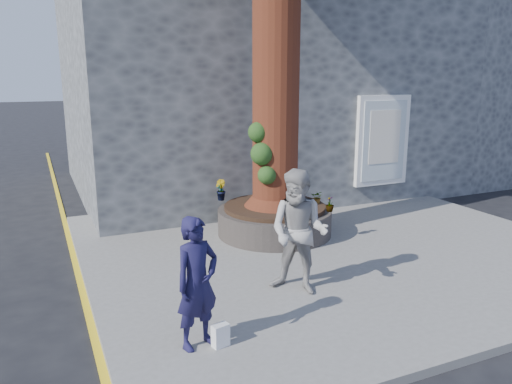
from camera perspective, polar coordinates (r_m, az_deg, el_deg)
name	(u,v)px	position (r m, az deg, el deg)	size (l,w,h in m)	color
ground	(285,282)	(8.27, 3.28, -10.20)	(120.00, 120.00, 0.00)	black
pavement	(330,247)	(9.76, 8.45, -6.19)	(9.00, 8.00, 0.12)	slate
yellow_line	(82,290)	(8.41, -19.26, -10.55)	(0.10, 30.00, 0.01)	yellow
stone_shop	(249,79)	(15.16, -0.75, 12.83)	(10.30, 8.30, 6.30)	#484A4D
neighbour_shop	(452,82)	(19.76, 21.53, 11.60)	(6.00, 8.00, 6.00)	#484A4D
planter	(275,220)	(10.15, 2.14, -3.19)	(2.30, 2.30, 0.60)	black
man	(197,283)	(5.97, -6.74, -10.28)	(0.59, 0.38, 1.61)	#171439
woman	(299,232)	(7.34, 4.93, -4.58)	(0.90, 0.70, 1.86)	#A09C99
shopping_bag	(220,335)	(6.22, -4.08, -16.02)	(0.20, 0.12, 0.28)	white
plant_a	(220,192)	(10.46, -4.09, -0.04)	(0.17, 0.12, 0.33)	gray
plant_b	(220,190)	(10.45, -4.09, 0.24)	(0.24, 0.23, 0.43)	gray
plant_c	(330,204)	(9.68, 8.43, -1.35)	(0.17, 0.17, 0.30)	gray
plant_d	(317,197)	(10.23, 7.04, -0.59)	(0.24, 0.22, 0.27)	gray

